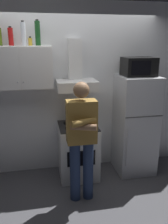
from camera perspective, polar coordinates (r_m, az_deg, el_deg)
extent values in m
plane|color=#4C4C51|center=(3.77, 0.00, -16.96)|extent=(7.00, 7.00, 0.00)
cube|color=white|center=(3.80, -1.72, 5.47)|extent=(4.80, 0.10, 2.70)
cube|color=white|center=(3.49, -15.34, 10.51)|extent=(0.90, 0.34, 0.60)
cube|color=white|center=(3.34, -19.44, 9.89)|extent=(0.43, 0.01, 0.58)
cube|color=white|center=(3.30, -11.59, 10.43)|extent=(0.43, 0.01, 0.58)
sphere|color=#B2B2B7|center=(3.33, -16.00, 7.04)|extent=(0.02, 0.02, 0.02)
sphere|color=#B2B2B7|center=(3.32, -14.62, 7.13)|extent=(0.02, 0.02, 0.02)
cube|color=white|center=(3.77, -1.49, -9.56)|extent=(0.60, 0.60, 0.85)
cube|color=black|center=(3.60, -1.54, -3.40)|extent=(0.59, 0.59, 0.01)
cube|color=black|center=(3.49, -0.65, -11.38)|extent=(0.42, 0.01, 0.24)
cylinder|color=black|center=(3.46, -3.34, -4.02)|extent=(0.16, 0.16, 0.01)
cylinder|color=black|center=(3.50, 0.88, -3.74)|extent=(0.16, 0.16, 0.01)
cylinder|color=black|center=(3.69, -3.84, -2.71)|extent=(0.16, 0.16, 0.01)
cylinder|color=black|center=(3.72, 0.13, -2.47)|extent=(0.16, 0.16, 0.01)
cylinder|color=black|center=(3.30, -4.08, -6.37)|extent=(0.04, 0.02, 0.04)
cylinder|color=black|center=(3.32, -1.84, -6.21)|extent=(0.04, 0.02, 0.04)
cylinder|color=black|center=(3.34, 0.54, -6.04)|extent=(0.04, 0.02, 0.04)
cylinder|color=black|center=(3.37, 2.72, -5.87)|extent=(0.04, 0.02, 0.04)
cube|color=white|center=(3.51, -1.84, 6.58)|extent=(0.60, 0.44, 0.15)
cube|color=white|center=(3.60, -2.26, 12.86)|extent=(0.20, 0.16, 0.60)
cube|color=silver|center=(3.87, 12.49, -3.17)|extent=(0.60, 0.60, 1.60)
cube|color=#4C4C4C|center=(3.54, 14.64, -1.15)|extent=(0.59, 0.01, 0.01)
cylinder|color=silver|center=(3.61, 10.52, -8.73)|extent=(0.02, 0.02, 0.60)
cube|color=black|center=(3.68, 13.30, 10.81)|extent=(0.48, 0.36, 0.28)
cube|color=black|center=(3.50, 13.92, 10.47)|extent=(0.30, 0.01, 0.20)
cylinder|color=navy|center=(3.23, -2.21, -14.42)|extent=(0.14, 0.14, 0.85)
cylinder|color=navy|center=(3.25, 1.03, -14.12)|extent=(0.14, 0.14, 0.85)
cube|color=olive|center=(2.94, -0.62, -2.42)|extent=(0.38, 0.20, 0.56)
cylinder|color=olive|center=(2.79, -0.11, -2.58)|extent=(0.33, 0.17, 0.08)
cylinder|color=#8C6647|center=(2.82, -0.11, -3.73)|extent=(0.33, 0.17, 0.08)
sphere|color=#8C6647|center=(2.83, -0.65, 5.44)|extent=(0.20, 0.20, 0.20)
cylinder|color=#B7BABF|center=(3.48, 0.89, -2.83)|extent=(0.19, 0.19, 0.11)
cylinder|color=black|center=(3.45, -1.06, -2.38)|extent=(0.05, 0.01, 0.01)
cylinder|color=black|center=(3.50, 2.81, -2.13)|extent=(0.05, 0.01, 0.01)
cylinder|color=#19471E|center=(3.49, -11.33, 18.43)|extent=(0.07, 0.07, 0.33)
cylinder|color=black|center=(3.50, -11.51, 21.29)|extent=(0.04, 0.04, 0.02)
cylinder|color=red|center=(3.52, -17.58, 17.22)|extent=(0.07, 0.07, 0.24)
cylinder|color=black|center=(3.52, -17.78, 19.29)|extent=(0.04, 0.04, 0.02)
cylinder|color=gold|center=(3.48, -13.09, 16.47)|extent=(0.05, 0.05, 0.10)
cylinder|color=black|center=(3.48, -13.16, 17.49)|extent=(0.03, 0.03, 0.02)
cylinder|color=silver|center=(3.43, -14.71, 18.06)|extent=(0.07, 0.07, 0.31)
cylinder|color=black|center=(3.44, -14.92, 20.77)|extent=(0.04, 0.04, 0.02)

